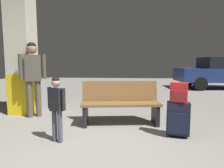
% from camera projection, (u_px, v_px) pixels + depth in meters
% --- Properties ---
extents(ground_plane, '(18.00, 18.00, 0.10)m').
position_uv_depth(ground_plane, '(112.00, 101.00, 6.71)').
color(ground_plane, gray).
extents(structural_pillar, '(0.57, 0.57, 2.90)m').
position_uv_depth(structural_pillar, '(22.00, 56.00, 4.85)').
color(structural_pillar, yellow).
rests_on(structural_pillar, ground_plane).
extents(bench, '(1.65, 0.71, 0.89)m').
position_uv_depth(bench, '(120.00, 103.00, 4.07)').
color(bench, brown).
rests_on(bench, ground_plane).
extents(suitcase, '(0.41, 0.30, 0.60)m').
position_uv_depth(suitcase, '(178.00, 119.00, 3.36)').
color(suitcase, '#191E33').
rests_on(suitcase, ground_plane).
extents(backpack_bright, '(0.32, 0.26, 0.34)m').
position_uv_depth(backpack_bright, '(179.00, 93.00, 3.31)').
color(backpack_bright, red).
rests_on(backpack_bright, suitcase).
extents(child, '(0.33, 0.26, 1.06)m').
position_uv_depth(child, '(57.00, 102.00, 3.12)').
color(child, '#4C5160').
rests_on(child, ground_plane).
extents(adult, '(0.53, 0.35, 1.74)m').
position_uv_depth(adult, '(33.00, 71.00, 4.52)').
color(adult, brown).
rests_on(adult, ground_plane).
extents(parked_car_side, '(4.20, 1.99, 1.51)m').
position_uv_depth(parked_car_side, '(222.00, 72.00, 9.49)').
color(parked_car_side, navy).
rests_on(parked_car_side, ground_plane).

